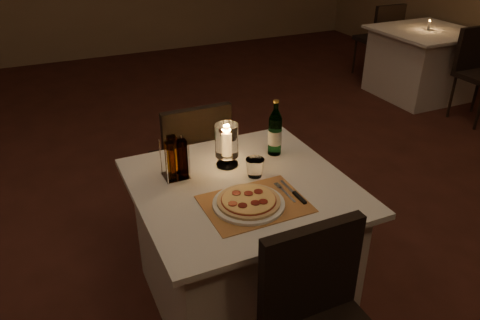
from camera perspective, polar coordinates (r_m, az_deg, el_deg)
name	(u,v)px	position (r m, az deg, el deg)	size (l,w,h in m)	color
floor	(260,273)	(2.86, 2.47, -13.56)	(8.00, 10.00, 0.02)	#411C15
main_table	(242,245)	(2.44, 0.20, -10.31)	(1.00, 1.00, 0.74)	silver
chair_near	(322,318)	(1.87, 9.97, -18.44)	(0.42, 0.42, 0.90)	black
chair_far	(193,156)	(2.90, -5.73, 0.52)	(0.42, 0.42, 0.90)	black
placemat	(255,204)	(2.08, 1.81, -5.35)	(0.45, 0.34, 0.00)	#B4763E
plate	(249,204)	(2.07, 1.06, -5.34)	(0.32, 0.32, 0.01)	white
pizza	(249,201)	(2.06, 1.06, -4.96)	(0.28, 0.28, 0.02)	#D8B77F
fork	(284,191)	(2.17, 5.33, -3.79)	(0.02, 0.18, 0.00)	silver
knife	(297,195)	(2.14, 6.95, -4.28)	(0.02, 0.22, 0.01)	black
tumbler	(255,168)	(2.27, 1.83, -0.93)	(0.09, 0.09, 0.09)	white
water_bottle	(275,133)	(2.45, 4.29, 3.34)	(0.07, 0.07, 0.30)	#57A262
hurricane_candle	(227,142)	(2.33, -1.63, 2.22)	(0.12, 0.12, 0.23)	white
cruet_caddy	(175,160)	(2.25, -7.89, 0.02)	(0.12, 0.12, 0.21)	white
neighbor_table_right	(422,63)	(5.69, 21.29, 10.96)	(1.00, 1.00, 0.74)	silver
neighbor_chair_ra	(479,65)	(5.20, 27.07, 10.28)	(0.42, 0.42, 0.90)	black
neighbor_chair_rb	(382,33)	(6.15, 16.90, 14.55)	(0.42, 0.42, 0.90)	black
neighbor_candle_right	(429,25)	(5.60, 22.04, 14.98)	(0.03, 0.03, 0.11)	white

